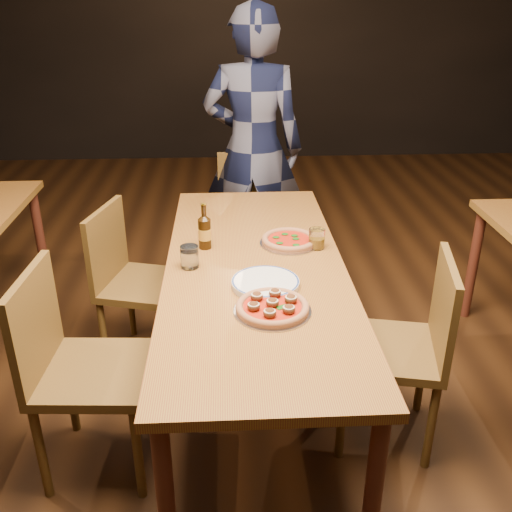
{
  "coord_description": "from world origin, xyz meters",
  "views": [
    {
      "loc": [
        -0.12,
        -2.28,
        1.88
      ],
      "look_at": [
        0.0,
        -0.05,
        0.82
      ],
      "focal_mm": 40.0,
      "sensor_mm": 36.0,
      "label": 1
    }
  ],
  "objects_px": {
    "pizza_margherita": "(289,240)",
    "plate_stack": "(265,283)",
    "chair_end": "(251,222)",
    "table_main": "(255,280)",
    "chair_main_e": "(389,348)",
    "pizza_meatball": "(272,307)",
    "amber_glass": "(317,239)",
    "water_glass": "(189,257)",
    "chair_main_nw": "(94,371)",
    "diner": "(253,149)",
    "chair_main_sw": "(145,284)",
    "beer_bottle": "(205,233)"
  },
  "relations": [
    {
      "from": "chair_main_nw",
      "to": "pizza_meatball",
      "type": "distance_m",
      "value": 0.77
    },
    {
      "from": "pizza_meatball",
      "to": "amber_glass",
      "type": "xyz_separation_m",
      "value": [
        0.26,
        0.57,
        0.03
      ]
    },
    {
      "from": "chair_main_e",
      "to": "plate_stack",
      "type": "xyz_separation_m",
      "value": [
        -0.54,
        0.06,
        0.3
      ]
    },
    {
      "from": "chair_main_e",
      "to": "beer_bottle",
      "type": "distance_m",
      "value": 0.99
    },
    {
      "from": "pizza_meatball",
      "to": "plate_stack",
      "type": "relative_size",
      "value": 1.06
    },
    {
      "from": "table_main",
      "to": "chair_main_nw",
      "type": "distance_m",
      "value": 0.79
    },
    {
      "from": "plate_stack",
      "to": "diner",
      "type": "distance_m",
      "value": 1.63
    },
    {
      "from": "chair_main_nw",
      "to": "chair_end",
      "type": "height_order",
      "value": "chair_main_nw"
    },
    {
      "from": "pizza_margherita",
      "to": "plate_stack",
      "type": "distance_m",
      "value": 0.45
    },
    {
      "from": "chair_main_e",
      "to": "diner",
      "type": "xyz_separation_m",
      "value": [
        -0.51,
        1.68,
        0.44
      ]
    },
    {
      "from": "pizza_margherita",
      "to": "plate_stack",
      "type": "height_order",
      "value": "pizza_margherita"
    },
    {
      "from": "plate_stack",
      "to": "water_glass",
      "type": "relative_size",
      "value": 2.81
    },
    {
      "from": "chair_main_sw",
      "to": "water_glass",
      "type": "bearing_deg",
      "value": -132.13
    },
    {
      "from": "chair_main_e",
      "to": "chair_end",
      "type": "bearing_deg",
      "value": -148.29
    },
    {
      "from": "chair_end",
      "to": "water_glass",
      "type": "bearing_deg",
      "value": -103.77
    },
    {
      "from": "chair_main_nw",
      "to": "water_glass",
      "type": "bearing_deg",
      "value": -42.3
    },
    {
      "from": "chair_main_nw",
      "to": "beer_bottle",
      "type": "distance_m",
      "value": 0.8
    },
    {
      "from": "chair_main_nw",
      "to": "chair_end",
      "type": "relative_size",
      "value": 1.04
    },
    {
      "from": "chair_main_e",
      "to": "chair_end",
      "type": "distance_m",
      "value": 1.59
    },
    {
      "from": "pizza_meatball",
      "to": "diner",
      "type": "xyz_separation_m",
      "value": [
        0.02,
        1.82,
        0.14
      ]
    },
    {
      "from": "plate_stack",
      "to": "diner",
      "type": "height_order",
      "value": "diner"
    },
    {
      "from": "pizza_meatball",
      "to": "plate_stack",
      "type": "bearing_deg",
      "value": 93.57
    },
    {
      "from": "chair_main_e",
      "to": "amber_glass",
      "type": "relative_size",
      "value": 9.67
    },
    {
      "from": "chair_main_nw",
      "to": "plate_stack",
      "type": "relative_size",
      "value": 3.38
    },
    {
      "from": "chair_end",
      "to": "pizza_margherita",
      "type": "xyz_separation_m",
      "value": [
        0.14,
        -1.01,
        0.31
      ]
    },
    {
      "from": "chair_main_e",
      "to": "chair_end",
      "type": "relative_size",
      "value": 1.01
    },
    {
      "from": "chair_main_sw",
      "to": "water_glass",
      "type": "xyz_separation_m",
      "value": [
        0.27,
        -0.42,
        0.35
      ]
    },
    {
      "from": "water_glass",
      "to": "beer_bottle",
      "type": "bearing_deg",
      "value": 72.88
    },
    {
      "from": "pizza_meatball",
      "to": "water_glass",
      "type": "xyz_separation_m",
      "value": [
        -0.34,
        0.4,
        0.03
      ]
    },
    {
      "from": "chair_main_sw",
      "to": "pizza_meatball",
      "type": "xyz_separation_m",
      "value": [
        0.61,
        -0.82,
        0.32
      ]
    },
    {
      "from": "plate_stack",
      "to": "table_main",
      "type": "bearing_deg",
      "value": 98.97
    },
    {
      "from": "table_main",
      "to": "chair_main_sw",
      "type": "distance_m",
      "value": 0.74
    },
    {
      "from": "plate_stack",
      "to": "water_glass",
      "type": "height_order",
      "value": "water_glass"
    },
    {
      "from": "chair_main_sw",
      "to": "pizza_margherita",
      "type": "relative_size",
      "value": 3.18
    },
    {
      "from": "diner",
      "to": "chair_main_sw",
      "type": "bearing_deg",
      "value": 66.24
    },
    {
      "from": "chair_main_nw",
      "to": "beer_bottle",
      "type": "height_order",
      "value": "beer_bottle"
    },
    {
      "from": "water_glass",
      "to": "amber_glass",
      "type": "height_order",
      "value": "water_glass"
    },
    {
      "from": "beer_bottle",
      "to": "chair_end",
      "type": "bearing_deg",
      "value": 75.81
    },
    {
      "from": "amber_glass",
      "to": "diner",
      "type": "xyz_separation_m",
      "value": [
        -0.24,
        1.25,
        0.11
      ]
    },
    {
      "from": "chair_main_nw",
      "to": "pizza_meatball",
      "type": "bearing_deg",
      "value": -89.07
    },
    {
      "from": "table_main",
      "to": "amber_glass",
      "type": "height_order",
      "value": "amber_glass"
    },
    {
      "from": "diner",
      "to": "amber_glass",
      "type": "bearing_deg",
      "value": 108.96
    },
    {
      "from": "table_main",
      "to": "amber_glass",
      "type": "distance_m",
      "value": 0.37
    },
    {
      "from": "chair_main_nw",
      "to": "amber_glass",
      "type": "relative_size",
      "value": 9.95
    },
    {
      "from": "chair_main_e",
      "to": "pizza_meatball",
      "type": "xyz_separation_m",
      "value": [
        -0.52,
        -0.14,
        0.31
      ]
    },
    {
      "from": "pizza_margherita",
      "to": "chair_end",
      "type": "bearing_deg",
      "value": 98.0
    },
    {
      "from": "plate_stack",
      "to": "amber_glass",
      "type": "distance_m",
      "value": 0.46
    },
    {
      "from": "table_main",
      "to": "water_glass",
      "type": "distance_m",
      "value": 0.32
    },
    {
      "from": "chair_end",
      "to": "table_main",
      "type": "bearing_deg",
      "value": -90.62
    },
    {
      "from": "chair_main_sw",
      "to": "diner",
      "type": "bearing_deg",
      "value": -17.3
    }
  ]
}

